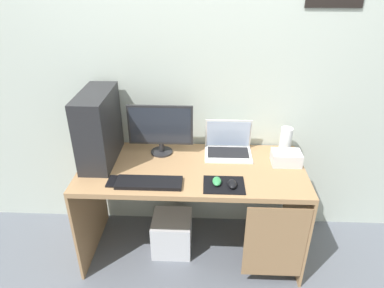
# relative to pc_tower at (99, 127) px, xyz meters

# --- Properties ---
(ground_plane) EXTENTS (8.00, 8.00, 0.00)m
(ground_plane) POSITION_rel_pc_tower_xyz_m (0.64, -0.08, -1.00)
(ground_plane) COLOR slate
(wall_back) EXTENTS (4.00, 0.05, 2.60)m
(wall_back) POSITION_rel_pc_tower_xyz_m (0.64, 0.30, 0.30)
(wall_back) COLOR beige
(wall_back) RESTS_ON ground_plane
(desk) EXTENTS (1.54, 0.68, 0.75)m
(desk) POSITION_rel_pc_tower_xyz_m (0.66, -0.09, -0.40)
(desk) COLOR #A37A51
(desk) RESTS_ON ground_plane
(pc_tower) EXTENTS (0.20, 0.48, 0.50)m
(pc_tower) POSITION_rel_pc_tower_xyz_m (0.00, 0.00, 0.00)
(pc_tower) COLOR #232326
(pc_tower) RESTS_ON desk
(monitor) EXTENTS (0.46, 0.16, 0.38)m
(monitor) POSITION_rel_pc_tower_xyz_m (0.41, 0.11, -0.05)
(monitor) COLOR #232326
(monitor) RESTS_ON desk
(laptop) EXTENTS (0.34, 0.24, 0.24)m
(laptop) POSITION_rel_pc_tower_xyz_m (0.90, 0.13, -0.20)
(laptop) COLOR white
(laptop) RESTS_ON desk
(speaker) EXTENTS (0.09, 0.09, 0.20)m
(speaker) POSITION_rel_pc_tower_xyz_m (1.31, 0.15, -0.15)
(speaker) COLOR white
(speaker) RESTS_ON desk
(projector) EXTENTS (0.20, 0.14, 0.09)m
(projector) POSITION_rel_pc_tower_xyz_m (1.29, -0.01, -0.20)
(projector) COLOR silver
(projector) RESTS_ON desk
(keyboard) EXTENTS (0.42, 0.14, 0.02)m
(keyboard) POSITION_rel_pc_tower_xyz_m (0.38, -0.30, -0.24)
(keyboard) COLOR black
(keyboard) RESTS_ON desk
(mousepad) EXTENTS (0.26, 0.20, 0.00)m
(mousepad) POSITION_rel_pc_tower_xyz_m (0.85, -0.29, -0.25)
(mousepad) COLOR black
(mousepad) RESTS_ON desk
(mouse_left) EXTENTS (0.06, 0.10, 0.03)m
(mouse_left) POSITION_rel_pc_tower_xyz_m (0.81, -0.28, -0.23)
(mouse_left) COLOR #338C4C
(mouse_left) RESTS_ON mousepad
(mouse_right) EXTENTS (0.06, 0.10, 0.03)m
(mouse_right) POSITION_rel_pc_tower_xyz_m (0.90, -0.30, -0.23)
(mouse_right) COLOR black
(mouse_right) RESTS_ON mousepad
(cell_phone) EXTENTS (0.07, 0.13, 0.01)m
(cell_phone) POSITION_rel_pc_tower_xyz_m (0.14, -0.28, -0.25)
(cell_phone) COLOR black
(cell_phone) RESTS_ON desk
(subwoofer) EXTENTS (0.29, 0.29, 0.29)m
(subwoofer) POSITION_rel_pc_tower_xyz_m (0.49, -0.08, -0.86)
(subwoofer) COLOR silver
(subwoofer) RESTS_ON ground_plane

